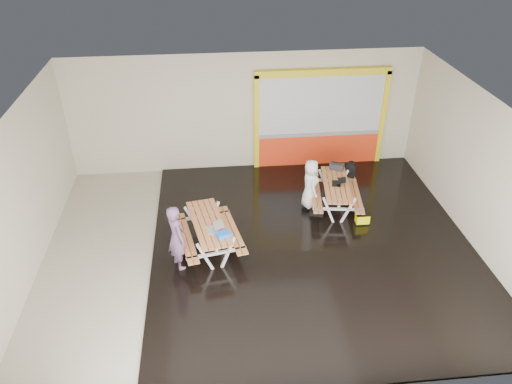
{
  "coord_description": "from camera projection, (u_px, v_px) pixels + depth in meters",
  "views": [
    {
      "loc": [
        -1.05,
        -9.15,
        7.27
      ],
      "look_at": [
        0.0,
        0.9,
        1.0
      ],
      "focal_mm": 34.6,
      "sensor_mm": 36.0,
      "label": 1
    }
  ],
  "objects": [
    {
      "name": "blue_pouch",
      "position": [
        223.0,
        234.0,
        10.73
      ],
      "size": [
        0.35,
        0.3,
        0.09
      ],
      "primitive_type": "cube",
      "rotation": [
        0.0,
        0.0,
        0.34
      ],
      "color": "blue",
      "rests_on": "picnic_table_left"
    },
    {
      "name": "person_left",
      "position": [
        177.0,
        237.0,
        10.65
      ],
      "size": [
        0.59,
        0.68,
        1.57
      ],
      "primitive_type": "imported",
      "rotation": [
        0.0,
        0.0,
        2.04
      ],
      "color": "#6C486E",
      "rests_on": "deck"
    },
    {
      "name": "laptop_left",
      "position": [
        214.0,
        228.0,
        10.91
      ],
      "size": [
        0.42,
        0.39,
        0.16
      ],
      "color": "silver",
      "rests_on": "picnic_table_left"
    },
    {
      "name": "deck",
      "position": [
        312.0,
        244.0,
        11.75
      ],
      "size": [
        7.5,
        7.98,
        0.05
      ],
      "primitive_type": "cube",
      "color": "black",
      "rests_on": "room"
    },
    {
      "name": "room",
      "position": [
        260.0,
        184.0,
        10.74
      ],
      "size": [
        10.02,
        8.02,
        3.52
      ],
      "color": "#BFB5A2",
      "rests_on": "ground"
    },
    {
      "name": "kiosk",
      "position": [
        320.0,
        121.0,
        14.42
      ],
      "size": [
        3.88,
        0.16,
        3.0
      ],
      "color": "#FC3C17",
      "rests_on": "room"
    },
    {
      "name": "backpack",
      "position": [
        351.0,
        170.0,
        13.49
      ],
      "size": [
        0.32,
        0.27,
        0.45
      ],
      "color": "black",
      "rests_on": "picnic_table_right"
    },
    {
      "name": "fluke_bag",
      "position": [
        362.0,
        219.0,
        12.34
      ],
      "size": [
        0.35,
        0.23,
        0.3
      ],
      "color": "black",
      "rests_on": "deck"
    },
    {
      "name": "person_right",
      "position": [
        310.0,
        184.0,
        12.65
      ],
      "size": [
        0.47,
        0.68,
        1.32
      ],
      "primitive_type": "imported",
      "rotation": [
        0.0,
        0.0,
        1.66
      ],
      "color": "white",
      "rests_on": "deck"
    },
    {
      "name": "toolbox",
      "position": [
        337.0,
        166.0,
        13.33
      ],
      "size": [
        0.42,
        0.33,
        0.22
      ],
      "color": "black",
      "rests_on": "picnic_table_right"
    },
    {
      "name": "picnic_table_right",
      "position": [
        336.0,
        190.0,
        12.8
      ],
      "size": [
        1.5,
        2.01,
        0.75
      ],
      "color": "#DA844D",
      "rests_on": "deck"
    },
    {
      "name": "picnic_table_left",
      "position": [
        209.0,
        229.0,
        11.29
      ],
      "size": [
        1.68,
        2.18,
        0.78
      ],
      "color": "#DA844D",
      "rests_on": "deck"
    },
    {
      "name": "laptop_right",
      "position": [
        338.0,
        182.0,
        12.68
      ],
      "size": [
        0.4,
        0.37,
        0.15
      ],
      "color": "black",
      "rests_on": "picnic_table_right"
    },
    {
      "name": "dark_case",
      "position": [
        317.0,
        212.0,
        12.74
      ],
      "size": [
        0.41,
        0.35,
        0.13
      ],
      "primitive_type": "cube",
      "rotation": [
        0.0,
        0.0,
        -0.3
      ],
      "color": "black",
      "rests_on": "deck"
    }
  ]
}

